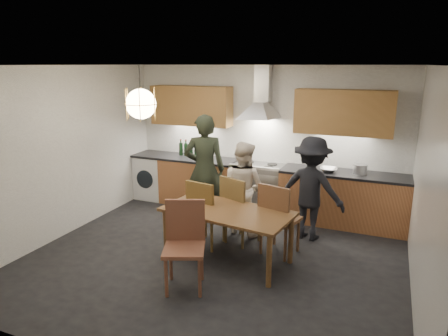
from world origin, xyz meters
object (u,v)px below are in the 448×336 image
at_px(person_mid, 243,188).
at_px(person_right, 311,189).
at_px(chair_front, 185,238).
at_px(chair_back_left, 205,210).
at_px(mixing_bowl, 329,170).
at_px(stock_pot, 360,170).
at_px(person_left, 205,170).
at_px(wine_bottles, 194,148).
at_px(dining_table, 227,216).

bearing_deg(person_mid, person_right, -154.33).
relative_size(chair_front, person_mid, 0.71).
bearing_deg(chair_back_left, mixing_bowl, -122.91).
height_order(person_mid, stock_pot, person_mid).
bearing_deg(person_left, wine_bottles, -76.44).
distance_m(chair_back_left, stock_pot, 2.61).
bearing_deg(dining_table, person_left, 135.70).
relative_size(chair_front, person_left, 0.57).
bearing_deg(mixing_bowl, person_left, -158.78).
bearing_deg(person_mid, chair_front, 101.45).
height_order(dining_table, person_right, person_right).
distance_m(stock_pot, wine_bottles, 3.04).
distance_m(chair_front, wine_bottles, 3.10).
relative_size(chair_back_left, mixing_bowl, 3.59).
xyz_separation_m(person_right, stock_pot, (0.63, 0.73, 0.18)).
bearing_deg(stock_pot, mixing_bowl, -174.23).
bearing_deg(chair_front, person_mid, 64.54).
xyz_separation_m(chair_back_left, person_mid, (0.32, 0.72, 0.16)).
distance_m(person_mid, wine_bottles, 1.76).
height_order(person_left, person_mid, person_left).
bearing_deg(dining_table, chair_back_left, 159.85).
distance_m(dining_table, mixing_bowl, 2.14).
relative_size(dining_table, chair_front, 1.73).
relative_size(person_mid, wine_bottles, 2.38).
height_order(dining_table, person_left, person_left).
xyz_separation_m(chair_back_left, mixing_bowl, (1.49, 1.60, 0.35)).
xyz_separation_m(chair_front, person_right, (1.13, 1.94, 0.19)).
xyz_separation_m(person_left, mixing_bowl, (1.90, 0.74, 0.01)).
xyz_separation_m(stock_pot, wine_bottles, (-3.04, 0.11, 0.08)).
xyz_separation_m(chair_front, wine_bottles, (-1.28, 2.78, 0.45)).
relative_size(person_mid, stock_pot, 6.79).
height_order(dining_table, wine_bottles, wine_bottles).
distance_m(chair_front, person_mid, 1.75).
height_order(chair_front, person_right, person_right).
bearing_deg(person_right, dining_table, 62.45).
bearing_deg(stock_pot, wine_bottles, 177.89).
bearing_deg(wine_bottles, dining_table, -52.95).
relative_size(person_right, wine_bottles, 2.56).
bearing_deg(person_right, chair_front, 69.86).
xyz_separation_m(chair_back_left, chair_front, (0.22, -1.02, 0.02)).
distance_m(dining_table, chair_front, 0.81).
bearing_deg(mixing_bowl, stock_pot, 5.77).
distance_m(dining_table, person_right, 1.47).
bearing_deg(stock_pot, person_mid, -150.72).
bearing_deg(chair_front, mixing_bowl, 41.97).
xyz_separation_m(chair_front, stock_pot, (1.76, 2.67, 0.37)).
xyz_separation_m(dining_table, person_right, (0.89, 1.16, 0.15)).
relative_size(dining_table, stock_pot, 8.35).
height_order(person_right, mixing_bowl, person_right).
xyz_separation_m(dining_table, chair_back_left, (-0.45, 0.24, -0.06)).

